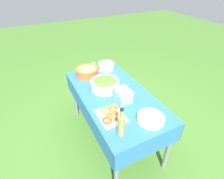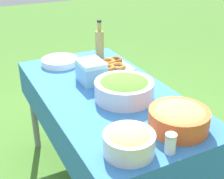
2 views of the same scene
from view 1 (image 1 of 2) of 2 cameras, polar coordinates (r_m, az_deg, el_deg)
name	(u,v)px [view 1 (image 1 of 2)]	position (r m, az deg, el deg)	size (l,w,h in m)	color
ground_plane	(114,136)	(2.59, 0.52, -14.99)	(14.00, 14.00, 0.00)	#477A2D
picnic_table	(114,100)	(2.13, 0.61, -3.50)	(1.49, 0.77, 0.76)	#2D6BB2
salad_bowl	(105,84)	(2.11, -2.31, 1.83)	(0.35, 0.35, 0.13)	silver
pasta_bowl	(106,65)	(2.56, -1.95, 7.91)	(0.23, 0.23, 0.12)	silver
donut_platter	(111,115)	(1.76, -0.40, -8.17)	(0.29, 0.25, 0.05)	silver
plate_stack	(151,119)	(1.75, 12.54, -9.31)	(0.27, 0.27, 0.05)	white
olive_oil_bottle	(121,125)	(1.53, 3.02, -11.40)	(0.07, 0.07, 0.30)	#998E4C
fruit_bowl	(87,71)	(2.42, -8.16, 5.94)	(0.30, 0.30, 0.13)	#E05B28
cooler_box	(123,95)	(1.92, 3.62, -1.94)	(0.19, 0.15, 0.15)	#8CC6E5
salt_shaker	(94,66)	(2.58, -6.01, 7.65)	(0.05, 0.05, 0.10)	white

